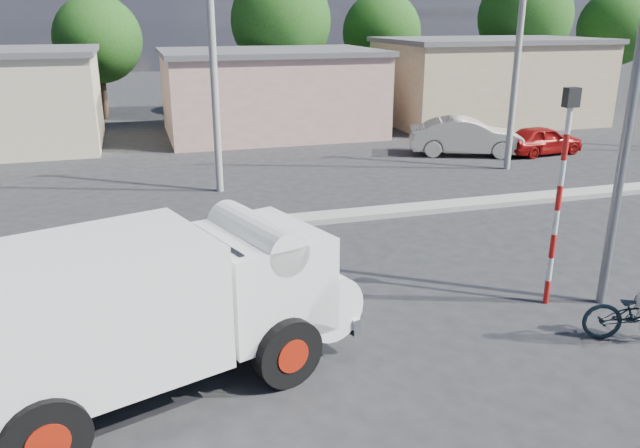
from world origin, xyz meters
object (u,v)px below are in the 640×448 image
object	(u,v)px
truck	(160,304)
car_red	(542,140)
streetlight	(632,54)
traffic_pole	(561,181)
car_cream	(466,137)

from	to	relation	value
truck	car_red	xyz separation A→B (m)	(16.32, 13.21, -0.82)
car_red	streetlight	distance (m)	15.49
traffic_pole	streetlight	bearing A→B (deg)	-17.73
truck	streetlight	xyz separation A→B (m)	(8.60, 0.51, 3.54)
truck	car_red	size ratio (longest dim) A/B	1.85
car_cream	car_red	world-z (taller)	car_cream
car_red	streetlight	xyz separation A→B (m)	(-7.72, -12.70, 4.36)
truck	car_cream	xyz separation A→B (m)	(13.20, 14.04, -0.65)
car_cream	car_red	distance (m)	3.24
car_red	streetlight	bearing A→B (deg)	142.35
truck	car_red	distance (m)	21.01
truck	traffic_pole	xyz separation A→B (m)	(7.66, 0.81, 1.17)
car_red	traffic_pole	world-z (taller)	traffic_pole
traffic_pole	streetlight	size ratio (longest dim) A/B	0.48
car_red	truck	bearing A→B (deg)	122.64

